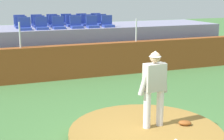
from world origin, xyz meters
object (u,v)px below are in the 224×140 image
(stadium_chair_5, at_px, (107,23))
(stadium_chair_6, at_px, (21,24))
(fielding_glove, at_px, (185,123))
(stadium_chair_8, at_px, (55,23))
(stadium_chair_0, at_px, (25,26))
(stadium_chair_16, at_px, (82,21))
(stadium_chair_9, at_px, (72,23))
(stadium_chair_15, at_px, (67,21))
(stadium_chair_3, at_px, (76,24))
(stadium_chair_7, at_px, (39,24))
(stadium_chair_13, at_px, (37,22))
(stadium_chair_4, at_px, (92,24))
(stadium_chair_10, at_px, (87,22))
(stadium_chair_1, at_px, (42,26))
(stadium_chair_17, at_px, (96,21))
(pitcher, at_px, (154,83))
(stadium_chair_2, at_px, (59,25))
(stadium_chair_12, at_px, (20,23))
(stadium_chair_11, at_px, (102,22))
(stadium_chair_14, at_px, (52,22))

(stadium_chair_5, relative_size, stadium_chair_6, 1.00)
(fielding_glove, xyz_separation_m, stadium_chair_5, (0.79, 7.42, 1.63))
(stadium_chair_8, bearing_deg, stadium_chair_0, 30.99)
(fielding_glove, distance_m, stadium_chair_16, 9.14)
(stadium_chair_9, distance_m, stadium_chair_15, 0.81)
(stadium_chair_3, relative_size, stadium_chair_16, 1.00)
(stadium_chair_7, bearing_deg, stadium_chair_8, -177.77)
(stadium_chair_13, bearing_deg, stadium_chair_4, 142.53)
(stadium_chair_9, distance_m, stadium_chair_13, 1.62)
(stadium_chair_6, relative_size, stadium_chair_10, 1.00)
(stadium_chair_1, bearing_deg, stadium_chair_3, -179.73)
(fielding_glove, relative_size, stadium_chair_3, 0.60)
(stadium_chair_13, bearing_deg, stadium_chair_17, -179.92)
(stadium_chair_8, xyz_separation_m, stadium_chair_9, (0.75, -0.03, 0.00))
(pitcher, relative_size, stadium_chair_13, 3.50)
(stadium_chair_0, relative_size, stadium_chair_7, 1.00)
(stadium_chair_2, relative_size, stadium_chair_17, 1.00)
(fielding_glove, distance_m, stadium_chair_12, 9.54)
(stadium_chair_11, bearing_deg, stadium_chair_6, -0.20)
(stadium_chair_6, xyz_separation_m, stadium_chair_14, (1.45, 0.79, 0.00))
(stadium_chair_8, relative_size, stadium_chair_13, 1.00)
(stadium_chair_12, bearing_deg, stadium_chair_9, 159.64)
(stadium_chair_11, relative_size, stadium_chair_16, 1.00)
(stadium_chair_4, xyz_separation_m, stadium_chair_10, (-0.00, 0.84, 0.00))
(stadium_chair_4, xyz_separation_m, stadium_chair_16, (-0.01, 1.60, 0.00))
(fielding_glove, relative_size, stadium_chair_2, 0.60)
(stadium_chair_15, distance_m, stadium_chair_16, 0.72)
(stadium_chair_11, xyz_separation_m, stadium_chair_16, (-0.72, 0.77, 0.00))
(stadium_chair_0, height_order, stadium_chair_6, same)
(stadium_chair_1, xyz_separation_m, stadium_chair_5, (2.81, -0.01, 0.00))
(stadium_chair_16, bearing_deg, stadium_chair_9, 49.65)
(stadium_chair_2, bearing_deg, stadium_chair_10, -150.69)
(stadium_chair_8, height_order, stadium_chair_13, same)
(stadium_chair_3, bearing_deg, stadium_chair_0, 0.39)
(stadium_chair_7, bearing_deg, stadium_chair_14, -130.84)
(stadium_chair_13, bearing_deg, stadium_chair_2, 112.61)
(stadium_chair_4, height_order, stadium_chair_5, same)
(stadium_chair_0, height_order, stadium_chair_12, same)
(stadium_chair_7, relative_size, stadium_chair_8, 1.00)
(stadium_chair_10, xyz_separation_m, stadium_chair_14, (-1.39, 0.78, 0.00))
(pitcher, bearing_deg, stadium_chair_3, 84.26)
(stadium_chair_16, bearing_deg, stadium_chair_4, 90.53)
(stadium_chair_9, bearing_deg, stadium_chair_8, -2.28)
(stadium_chair_6, height_order, stadium_chair_16, same)
(stadium_chair_6, distance_m, stadium_chair_16, 2.92)
(stadium_chair_0, distance_m, stadium_chair_3, 2.09)
(stadium_chair_4, height_order, stadium_chair_6, same)
(stadium_chair_6, bearing_deg, stadium_chair_10, -179.91)
(stadium_chair_3, distance_m, stadium_chair_6, 2.29)
(stadium_chair_8, bearing_deg, stadium_chair_5, 159.10)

